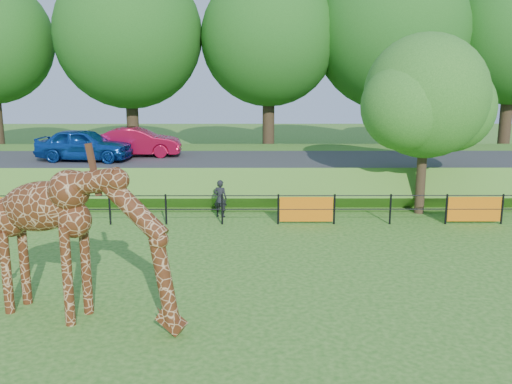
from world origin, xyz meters
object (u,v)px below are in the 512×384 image
at_px(car_blue, 84,145).
at_px(visitor, 220,198).
at_px(giraffe, 81,244).
at_px(tree_east, 428,101).
at_px(car_red, 137,142).

distance_m(car_blue, visitor, 7.83).
distance_m(giraffe, tree_east, 14.18).
bearing_deg(car_red, giraffe, -175.85).
bearing_deg(giraffe, visitor, 94.89).
distance_m(giraffe, visitor, 9.32).
height_order(visitor, tree_east, tree_east).
height_order(giraffe, car_red, giraffe).
height_order(giraffe, tree_east, tree_east).
bearing_deg(visitor, car_red, -35.87).
xyz_separation_m(car_red, visitor, (4.20, -5.72, -1.38)).
height_order(giraffe, visitor, giraffe).
distance_m(giraffe, car_blue, 13.89).
bearing_deg(car_blue, visitor, -118.40).
distance_m(car_blue, tree_east, 14.68).
bearing_deg(giraffe, tree_east, 63.46).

